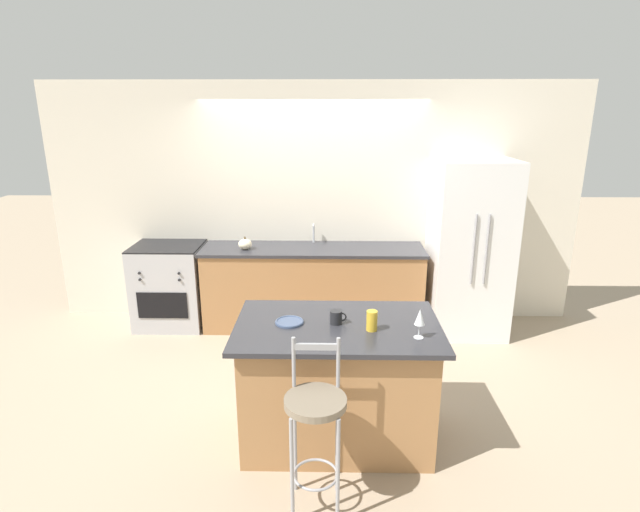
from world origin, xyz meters
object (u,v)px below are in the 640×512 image
Objects in this scene: coffee_mug at (336,317)px; dinner_plate at (289,322)px; oven_range at (170,285)px; tumbler_cup at (372,321)px; wine_glass at (420,318)px; refrigerator at (469,248)px; bar_stool_near at (315,420)px; pumpkin_decoration at (245,244)px.

dinner_plate is at bearing 179.43° from coffee_mug.
oven_range is 6.62× the size of tumbler_cup.
coffee_mug is 0.84× the size of tumbler_cup.
wine_glass is at bearing -21.67° from coffee_mug.
refrigerator is 1.73× the size of bar_stool_near.
refrigerator is 2.65m from dinner_plate.
wine_glass reaches higher than oven_range.
refrigerator is at bearing 53.16° from coffee_mug.
coffee_mug is at bearing -0.57° from dinner_plate.
coffee_mug is (0.13, 0.69, 0.36)m from bar_stool_near.
wine_glass is 2.65m from pumpkin_decoration.
tumbler_cup is (2.10, -2.13, 0.53)m from oven_range.
dinner_plate reaches higher than oven_range.
coffee_mug is at bearing 158.33° from wine_glass.
oven_range is 1.03m from pumpkin_decoration.
pumpkin_decoration is at bearing 108.09° from dinner_plate.
pumpkin_decoration is (-1.52, 2.17, -0.09)m from wine_glass.
oven_range is at bearing 134.63° from tumbler_cup.
dinner_plate is (1.53, -2.02, 0.47)m from oven_range.
coffee_mug is (-1.46, -1.95, 0.03)m from refrigerator.
oven_range is at bearing 132.56° from coffee_mug.
dinner_plate is 1.39× the size of pumpkin_decoration.
oven_range is at bearing 178.71° from refrigerator.
bar_stool_near is at bearing -57.54° from oven_range.
wine_glass reaches higher than coffee_mug.
oven_range is 2.58m from dinner_plate.
coffee_mug is at bearing -63.52° from pumpkin_decoration.
refrigerator reaches higher than pumpkin_decoration.
refrigerator is at bearing -1.29° from oven_range.
refrigerator is at bearing 59.36° from tumbler_cup.
refrigerator is 2.39m from tumbler_cup.
refrigerator is 3.11m from bar_stool_near.
tumbler_cup is at bearing 57.60° from bar_stool_near.
bar_stool_near is 0.80m from dinner_plate.
wine_glass is 0.60m from coffee_mug.
pumpkin_decoration reaches higher than oven_range.
dinner_plate is 2.05m from pumpkin_decoration.
pumpkin_decoration is at bearing -179.92° from refrigerator.
refrigerator reaches higher than dinner_plate.
oven_range is 6.40× the size of pumpkin_decoration.
wine_glass is (0.68, 0.48, 0.46)m from bar_stool_near.
tumbler_cup is (0.58, -0.11, 0.06)m from dinner_plate.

